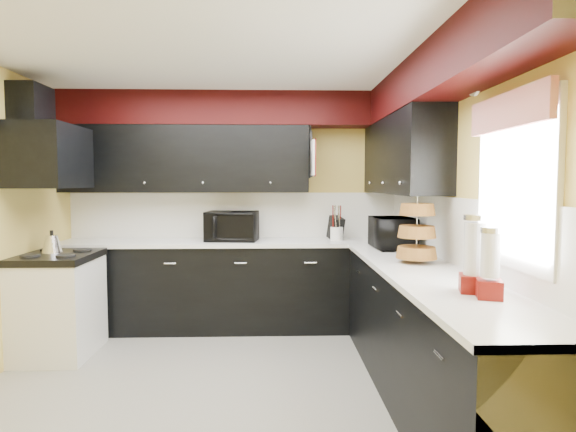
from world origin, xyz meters
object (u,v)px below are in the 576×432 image
object	(u,v)px
microwave	(393,233)
utensil_crock	(337,234)
knife_block	(336,228)
toaster_oven	(232,226)
kettle	(52,244)

from	to	relation	value
microwave	utensil_crock	xyz separation A→B (m)	(-0.44, 0.64, -0.07)
utensil_crock	knife_block	size ratio (longest dim) A/B	0.58
toaster_oven	kettle	xyz separation A→B (m)	(-1.57, -0.67, -0.10)
microwave	kettle	bearing A→B (deg)	88.86
toaster_oven	microwave	size ratio (longest dim) A/B	1.02
toaster_oven	microwave	xyz separation A→B (m)	(1.55, -0.64, -0.01)
toaster_oven	kettle	bearing A→B (deg)	-150.98
utensil_crock	kettle	world-z (taller)	utensil_crock
toaster_oven	microwave	bearing A→B (deg)	-16.54
kettle	utensil_crock	bearing A→B (deg)	13.93
utensil_crock	kettle	distance (m)	2.76
toaster_oven	microwave	world-z (taller)	toaster_oven
toaster_oven	utensil_crock	size ratio (longest dim) A/B	3.75
microwave	toaster_oven	bearing A→B (deg)	65.89
utensil_crock	knife_block	bearing A→B (deg)	90.00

